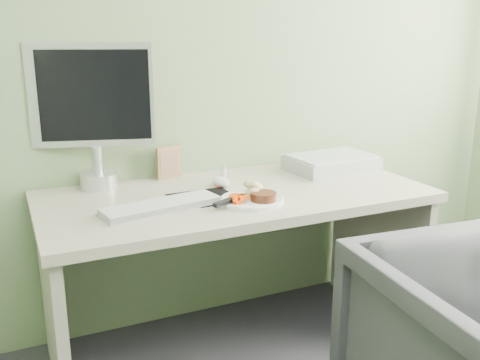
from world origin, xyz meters
name	(u,v)px	position (x,y,z in m)	size (l,w,h in m)	color
wall_back	(202,38)	(0.00, 2.00, 1.35)	(3.50, 3.50, 0.00)	gray
desk	(236,233)	(0.00, 1.62, 0.55)	(1.60, 0.75, 0.73)	#B6AB99
plate	(252,200)	(0.00, 1.47, 0.74)	(0.25, 0.25, 0.01)	white
steak	(264,196)	(0.03, 1.43, 0.76)	(0.10, 0.10, 0.03)	black
potato_pile	(254,187)	(0.03, 1.52, 0.77)	(0.11, 0.08, 0.06)	tan
carrot_heap	(239,197)	(-0.06, 1.45, 0.76)	(0.06, 0.06, 0.04)	#FF4D05
steak_knife	(229,200)	(-0.10, 1.45, 0.76)	(0.23, 0.13, 0.02)	silver
mousepad	(204,198)	(-0.16, 1.59, 0.73)	(0.25, 0.22, 0.00)	black
keyboard	(162,205)	(-0.35, 1.53, 0.75)	(0.45, 0.13, 0.02)	white
computer_mouse	(221,182)	(-0.03, 1.73, 0.75)	(0.06, 0.11, 0.04)	white
photo_frame	(169,162)	(-0.19, 1.95, 0.80)	(0.12, 0.01, 0.15)	#946745
eyedrop_bottle	(224,173)	(0.02, 1.81, 0.76)	(0.03, 0.03, 0.07)	white
scanner	(331,164)	(0.57, 1.77, 0.76)	(0.41, 0.27, 0.06)	#A2A5A9
monitor	(93,108)	(-0.51, 1.94, 1.07)	(0.50, 0.20, 0.60)	silver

